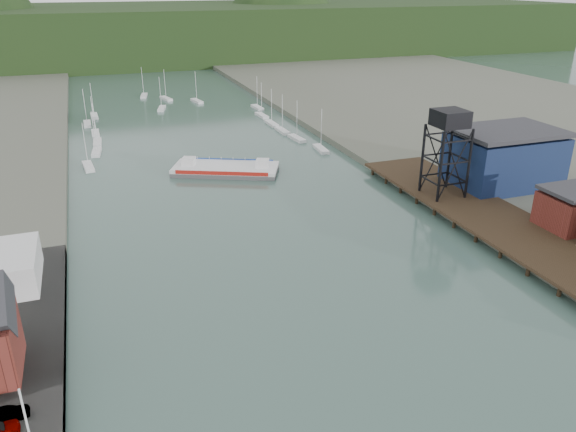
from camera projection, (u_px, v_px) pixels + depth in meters
east_pier at (495, 219)px, 95.52m from camera, size 14.00×70.00×2.45m
lift_tower at (450, 124)px, 100.76m from camera, size 6.50×6.50×16.00m
blue_shed at (503, 158)px, 110.52m from camera, size 20.50×14.50×11.30m
marina_sailboats at (183, 123)px, 165.56m from camera, size 57.71×92.65×0.90m
distant_hills at (121, 37)px, 301.37m from camera, size 500.00×120.00×80.00m
chain_ferry at (226, 169)px, 123.76m from camera, size 24.51×17.82×3.28m
car_west_b at (8, 414)px, 52.48m from camera, size 3.82×1.56×1.23m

